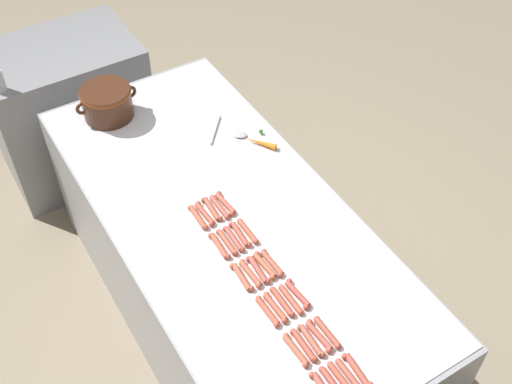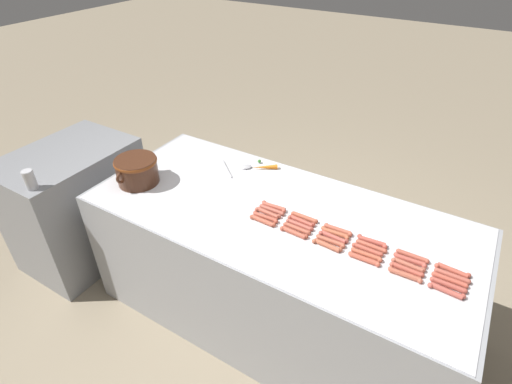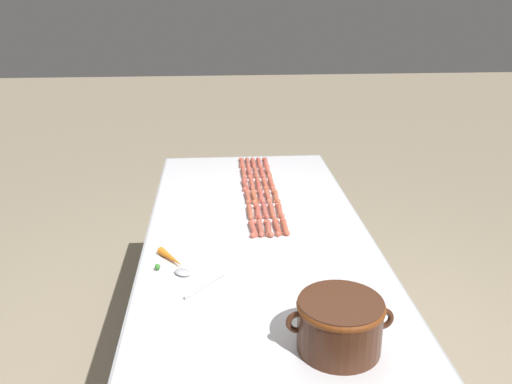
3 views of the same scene
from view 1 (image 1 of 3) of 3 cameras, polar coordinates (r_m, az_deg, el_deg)
The scene contains 35 objects.
ground_plane at distance 3.58m, azimuth -2.24°, elevation -11.12°, with size 20.00×20.00×0.00m, color gray.
griddle_counter at distance 3.23m, azimuth -2.46°, elevation -6.96°, with size 1.00×2.24×0.87m.
back_cabinet at distance 4.23m, azimuth -16.09°, elevation 6.92°, with size 0.90×0.62×0.91m, color gray.
hot_dog_1 at distance 2.47m, azimuth 3.52°, elevation -13.77°, with size 0.03×0.16×0.03m.
hot_dog_2 at distance 2.55m, azimuth 1.02°, elevation -10.51°, with size 0.03×0.16×0.03m.
hot_dog_3 at distance 2.65m, azimuth -1.27°, elevation -7.53°, with size 0.03×0.16×0.03m.
hot_dog_4 at distance 2.75m, azimuth -3.27°, elevation -4.78°, with size 0.03×0.16×0.03m.
hot_dog_5 at distance 2.86m, azimuth -5.15°, elevation -2.24°, with size 0.03×0.16×0.03m.
hot_dog_6 at distance 2.41m, azimuth 6.86°, elevation -16.54°, with size 0.03×0.16×0.03m.
hot_dog_7 at distance 2.48m, azimuth 4.23°, elevation -13.36°, with size 0.03×0.16×0.03m.
hot_dog_8 at distance 2.56m, azimuth 1.72°, elevation -10.16°, with size 0.03×0.16×0.03m.
hot_dog_9 at distance 2.66m, azimuth -0.51°, elevation -7.22°, with size 0.03×0.16×0.03m.
hot_dog_10 at distance 2.76m, azimuth -2.58°, elevation -4.46°, with size 0.03×0.16×0.03m.
hot_dog_11 at distance 2.87m, azimuth -4.56°, elevation -1.93°, with size 0.03×0.16×0.03m.
hot_dog_12 at distance 2.43m, azimuth 7.57°, elevation -16.12°, with size 0.03×0.16×0.03m.
hot_dog_13 at distance 2.49m, azimuth 4.89°, elevation -12.96°, with size 0.03×0.16×0.03m.
hot_dog_14 at distance 2.58m, azimuth 2.33°, elevation -9.68°, with size 0.03×0.16×0.03m.
hot_dog_15 at distance 2.67m, azimuth 0.18°, elevation -6.89°, with size 0.03×0.16×0.03m.
hot_dog_16 at distance 2.77m, azimuth -1.99°, elevation -4.17°, with size 0.03×0.16×0.03m.
hot_dog_17 at distance 2.89m, azimuth -3.94°, elevation -1.52°, with size 0.03×0.16×0.03m.
hot_dog_18 at distance 2.44m, azimuth 8.30°, elevation -15.84°, with size 0.03×0.16×0.03m.
hot_dog_19 at distance 2.51m, azimuth 5.59°, elevation -12.55°, with size 0.03×0.16×0.03m.
hot_dog_20 at distance 2.59m, azimuth 3.09°, elevation -9.47°, with size 0.03×0.16×0.03m.
hot_dog_21 at distance 2.68m, azimuth 0.77°, elevation -6.51°, with size 0.03×0.16×0.03m.
hot_dog_22 at distance 2.79m, azimuth -1.42°, elevation -3.78°, with size 0.03×0.16×0.03m.
hot_dog_23 at distance 2.90m, azimuth -3.25°, elevation -1.32°, with size 0.03×0.16×0.03m.
hot_dog_24 at distance 2.45m, azimuth 8.94°, elevation -15.31°, with size 0.04×0.16×0.03m.
hot_dog_25 at distance 2.52m, azimuth 6.31°, elevation -12.23°, with size 0.03×0.16×0.03m.
hot_dog_26 at distance 2.60m, azimuth 3.70°, elevation -8.98°, with size 0.04×0.16×0.03m.
hot_dog_27 at distance 2.69m, azimuth 1.42°, elevation -6.28°, with size 0.03×0.16×0.03m.
hot_dog_28 at distance 2.80m, azimuth -0.74°, elevation -3.49°, with size 0.03×0.16×0.03m.
hot_dog_29 at distance 2.91m, azimuth -2.73°, elevation -1.01°, with size 0.04×0.16×0.03m.
bean_pot at distance 3.41m, azimuth -13.06°, elevation 7.85°, with size 0.33×0.27×0.17m.
serving_spoon at distance 3.26m, azimuth -2.16°, elevation 5.22°, with size 0.21×0.23×0.02m.
carrot at distance 3.20m, azimuth 0.36°, elevation 4.45°, with size 0.12×0.16×0.03m.
Camera 1 is at (-0.89, -1.72, 3.01)m, focal length 45.23 mm.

